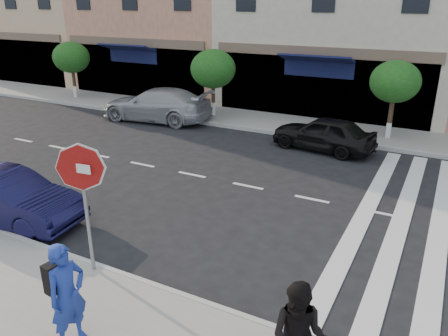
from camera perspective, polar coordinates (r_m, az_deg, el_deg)
ground at (r=10.17m, az=-6.57°, el=-10.29°), size 120.00×120.00×0.00m
sidewalk_far at (r=19.48m, az=11.91°, el=5.09°), size 60.00×3.00×0.15m
street_tree_wa at (r=26.30m, az=-19.32°, el=13.45°), size 2.00×2.00×3.05m
street_tree_wb at (r=20.73m, az=-1.44°, el=12.78°), size 2.10×2.10×3.06m
street_tree_c at (r=18.24m, az=21.45°, el=10.41°), size 1.90×1.90×3.04m
stop_sign at (r=8.60m, az=-18.02°, el=-1.65°), size 0.95×0.15×2.69m
photographer at (r=7.37m, az=-19.77°, el=-15.41°), size 0.50×0.69×1.76m
car_near_mid at (r=12.21m, az=-26.49°, el=-3.50°), size 4.09×1.81×1.30m
car_far_left at (r=20.73m, az=-8.82°, el=8.19°), size 5.41×2.63×1.52m
car_far_mid at (r=16.71m, az=12.86°, el=4.43°), size 3.97×2.04×1.29m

